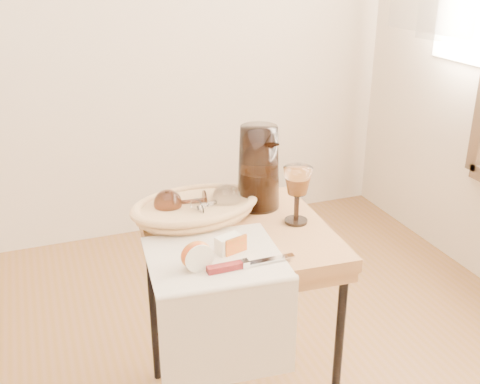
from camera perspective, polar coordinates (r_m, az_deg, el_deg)
name	(u,v)px	position (r m, az deg, el deg)	size (l,w,h in m)	color
side_table	(238,326)	(1.74, -0.24, -13.11)	(0.50, 0.50, 0.64)	brown
tea_towel	(214,257)	(1.44, -2.56, -6.47)	(0.33, 0.30, 0.01)	silver
bread_basket	(196,211)	(1.63, -4.42, -1.85)	(0.33, 0.23, 0.05)	#C2804C
goblet_lying_a	(184,202)	(1.63, -5.59, -0.99)	(0.13, 0.08, 0.08)	#542E1D
goblet_lying_b	(214,202)	(1.62, -2.58, -1.03)	(0.13, 0.08, 0.08)	white
pitcher	(258,167)	(1.68, 1.85, 2.49)	(0.17, 0.25, 0.29)	black
wine_goblet	(297,195)	(1.59, 5.68, -0.30)	(0.08, 0.08, 0.17)	white
apple_half	(196,255)	(1.37, -4.39, -6.23)	(0.08, 0.04, 0.07)	red
apple_wedge	(229,244)	(1.45, -1.14, -5.16)	(0.06, 0.03, 0.04)	white
table_knife	(248,263)	(1.39, 0.80, -7.04)	(0.22, 0.02, 0.02)	silver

